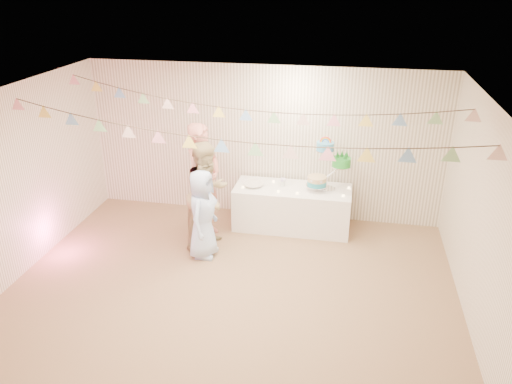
% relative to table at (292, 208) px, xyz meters
% --- Properties ---
extents(floor, '(6.00, 6.00, 0.00)m').
position_rel_table_xyz_m(floor, '(-0.57, -2.04, -0.36)').
color(floor, '#836246').
rests_on(floor, ground).
extents(ceiling, '(6.00, 6.00, 0.00)m').
position_rel_table_xyz_m(ceiling, '(-0.57, -2.04, 2.24)').
color(ceiling, white).
rests_on(ceiling, ground).
extents(back_wall, '(6.00, 6.00, 0.00)m').
position_rel_table_xyz_m(back_wall, '(-0.57, 0.46, 0.94)').
color(back_wall, white).
rests_on(back_wall, ground).
extents(front_wall, '(6.00, 6.00, 0.00)m').
position_rel_table_xyz_m(front_wall, '(-0.57, -4.54, 0.94)').
color(front_wall, white).
rests_on(front_wall, ground).
extents(left_wall, '(5.00, 5.00, 0.00)m').
position_rel_table_xyz_m(left_wall, '(-3.57, -2.04, 0.94)').
color(left_wall, white).
rests_on(left_wall, ground).
extents(right_wall, '(5.00, 5.00, 0.00)m').
position_rel_table_xyz_m(right_wall, '(2.43, -2.04, 0.94)').
color(right_wall, white).
rests_on(right_wall, ground).
extents(table, '(1.90, 0.76, 0.71)m').
position_rel_table_xyz_m(table, '(0.00, 0.00, 0.00)').
color(table, white).
rests_on(table, floor).
extents(cake_stand, '(0.75, 0.44, 0.83)m').
position_rel_table_xyz_m(cake_stand, '(0.55, 0.05, 0.81)').
color(cake_stand, silver).
rests_on(cake_stand, table).
extents(cake_bottom, '(0.31, 0.31, 0.15)m').
position_rel_table_xyz_m(cake_bottom, '(0.40, -0.01, 0.48)').
color(cake_bottom, teal).
rests_on(cake_bottom, cake_stand).
extents(cake_middle, '(0.27, 0.27, 0.22)m').
position_rel_table_xyz_m(cake_middle, '(0.73, 0.14, 0.75)').
color(cake_middle, green).
rests_on(cake_middle, cake_stand).
extents(cake_top_tier, '(0.25, 0.25, 0.19)m').
position_rel_table_xyz_m(cake_top_tier, '(0.49, 0.02, 1.02)').
color(cake_top_tier, '#3D8FC0').
rests_on(cake_top_tier, cake_stand).
extents(platter, '(0.32, 0.32, 0.02)m').
position_rel_table_xyz_m(platter, '(-0.65, -0.05, 0.40)').
color(platter, white).
rests_on(platter, table).
extents(posy, '(0.12, 0.12, 0.14)m').
position_rel_table_xyz_m(posy, '(-0.17, 0.05, 0.47)').
color(posy, white).
rests_on(posy, table).
extents(person_adult_a, '(0.66, 0.80, 1.88)m').
position_rel_table_xyz_m(person_adult_a, '(-1.34, -0.54, 0.58)').
color(person_adult_a, '#C37166').
rests_on(person_adult_a, floor).
extents(person_adult_b, '(0.92, 1.01, 1.69)m').
position_rel_table_xyz_m(person_adult_b, '(-1.19, -0.84, 0.49)').
color(person_adult_b, tan).
rests_on(person_adult_b, floor).
extents(person_child, '(0.48, 0.69, 1.37)m').
position_rel_table_xyz_m(person_child, '(-1.19, -1.15, 0.33)').
color(person_child, '#B4CEFF').
rests_on(person_child, floor).
extents(bunting_back, '(5.60, 1.10, 0.40)m').
position_rel_table_xyz_m(bunting_back, '(-0.57, -0.94, 1.99)').
color(bunting_back, pink).
rests_on(bunting_back, ceiling).
extents(bunting_front, '(5.60, 0.90, 0.36)m').
position_rel_table_xyz_m(bunting_front, '(-0.57, -2.24, 1.96)').
color(bunting_front, '#72A5E5').
rests_on(bunting_front, ceiling).
extents(tealight_0, '(0.04, 0.04, 0.03)m').
position_rel_table_xyz_m(tealight_0, '(-0.80, -0.15, 0.37)').
color(tealight_0, '#FFD88C').
rests_on(tealight_0, table).
extents(tealight_1, '(0.04, 0.04, 0.03)m').
position_rel_table_xyz_m(tealight_1, '(-0.35, 0.18, 0.37)').
color(tealight_1, '#FFD88C').
rests_on(tealight_1, table).
extents(tealight_2, '(0.04, 0.04, 0.03)m').
position_rel_table_xyz_m(tealight_2, '(0.10, -0.22, 0.37)').
color(tealight_2, '#FFD88C').
rests_on(tealight_2, table).
extents(tealight_3, '(0.04, 0.04, 0.03)m').
position_rel_table_xyz_m(tealight_3, '(0.35, 0.22, 0.37)').
color(tealight_3, '#FFD88C').
rests_on(tealight_3, table).
extents(tealight_4, '(0.04, 0.04, 0.03)m').
position_rel_table_xyz_m(tealight_4, '(0.82, -0.18, 0.37)').
color(tealight_4, '#FFD88C').
rests_on(tealight_4, table).
extents(tealight_5, '(0.04, 0.04, 0.03)m').
position_rel_table_xyz_m(tealight_5, '(0.90, 0.15, 0.37)').
color(tealight_5, '#FFD88C').
rests_on(tealight_5, table).
extents(tealight_6, '(0.04, 0.04, 0.03)m').
position_rel_table_xyz_m(tealight_6, '(-0.21, -0.21, 0.37)').
color(tealight_6, '#FFD88C').
rests_on(tealight_6, table).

